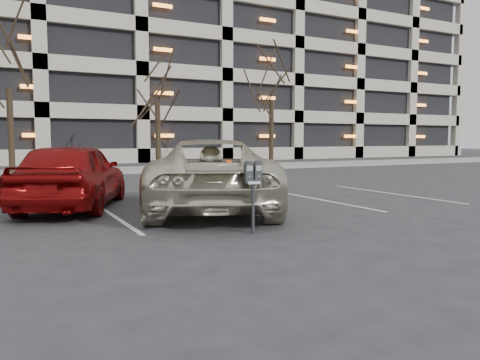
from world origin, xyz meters
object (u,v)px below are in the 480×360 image
object	(u,v)px
tree_c	(157,61)
tree_d	(272,59)
tree_b	(7,34)
suv_silver	(210,175)
parking_meter	(253,179)
car_red	(73,175)

from	to	relation	value
tree_c	tree_d	xyz separation A→B (m)	(7.00, 0.00, 0.65)
tree_b	tree_d	world-z (taller)	tree_b
tree_d	suv_silver	size ratio (longest dim) A/B	1.36
suv_silver	parking_meter	bearing A→B (deg)	102.37
parking_meter	tree_c	bearing A→B (deg)	86.37
tree_b	parking_meter	bearing A→B (deg)	-78.84
tree_c	car_red	world-z (taller)	tree_c
tree_d	car_red	size ratio (longest dim) A/B	1.88
parking_meter	suv_silver	world-z (taller)	suv_silver
tree_c	car_red	size ratio (longest dim) A/B	1.69
tree_c	tree_d	distance (m)	7.03
tree_c	parking_meter	distance (m)	18.04
tree_d	parking_meter	world-z (taller)	tree_d
tree_b	tree_c	xyz separation A→B (m)	(7.00, 0.00, -0.67)
tree_d	tree_c	bearing A→B (deg)	180.00
tree_d	car_red	distance (m)	18.83
tree_c	parking_meter	size ratio (longest dim) A/B	6.35
tree_b	parking_meter	distance (m)	18.17
tree_c	suv_silver	bearing A→B (deg)	-102.66
tree_b	car_red	xyz separation A→B (m)	(1.00, -12.44, -5.61)
tree_d	parking_meter	size ratio (longest dim) A/B	7.06
suv_silver	car_red	xyz separation A→B (m)	(-2.84, 1.61, -0.02)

